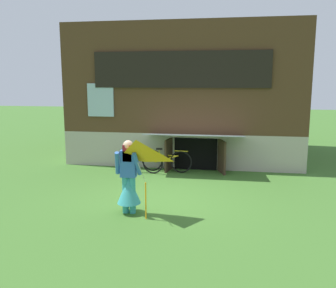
% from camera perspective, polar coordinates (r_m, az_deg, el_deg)
% --- Properties ---
extents(ground_plane, '(60.00, 60.00, 0.00)m').
position_cam_1_polar(ground_plane, '(9.27, -0.62, -8.31)').
color(ground_plane, '#3D6B28').
extents(log_house, '(8.07, 6.58, 4.80)m').
position_cam_1_polar(log_house, '(14.49, 3.36, 7.95)').
color(log_house, '#ADA393').
rests_on(log_house, ground_plane).
extents(person, '(0.61, 0.52, 1.64)m').
position_cam_1_polar(person, '(8.04, -6.21, -6.10)').
color(person, teal).
rests_on(person, ground_plane).
extents(kite, '(0.97, 0.97, 1.64)m').
position_cam_1_polar(kite, '(7.29, -5.03, -2.59)').
color(kite, orange).
rests_on(kite, ground_plane).
extents(bicycle_yellow, '(1.67, 0.21, 0.76)m').
position_cam_1_polar(bicycle_yellow, '(11.64, -0.26, -2.62)').
color(bicycle_yellow, black).
rests_on(bicycle_yellow, ground_plane).
extents(bicycle_green, '(1.60, 0.29, 0.73)m').
position_cam_1_polar(bicycle_green, '(11.60, -4.58, -2.77)').
color(bicycle_green, black).
rests_on(bicycle_green, ground_plane).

